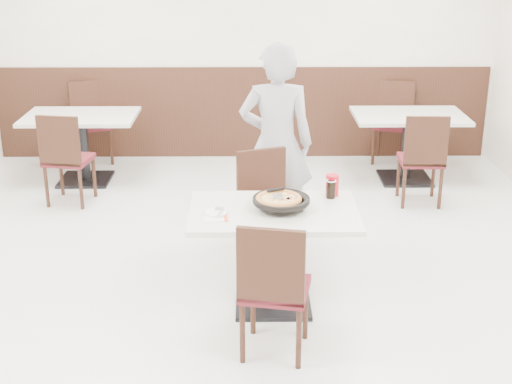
{
  "coord_description": "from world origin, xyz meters",
  "views": [
    {
      "loc": [
        0.09,
        -4.94,
        2.61
      ],
      "look_at": [
        0.13,
        -0.3,
        0.91
      ],
      "focal_mm": 50.0,
      "sensor_mm": 36.0,
      "label": 1
    }
  ],
  "objects_px": {
    "side_plate": "(216,213)",
    "cola_glass": "(331,190)",
    "pizza_pan": "(281,204)",
    "diner_person": "(276,144)",
    "bg_table_right": "(407,147)",
    "red_cup": "(332,185)",
    "bg_chair_right_far": "(392,123)",
    "bg_chair_left_far": "(92,124)",
    "bg_table_left": "(83,148)",
    "bg_chair_left_near": "(69,158)",
    "bg_chair_right_near": "(421,158)",
    "main_table": "(273,258)",
    "chair_far": "(269,212)",
    "pizza": "(279,201)",
    "chair_near": "(275,286)"
  },
  "relations": [
    {
      "from": "pizza_pan",
      "to": "red_cup",
      "type": "relative_size",
      "value": 2.15
    },
    {
      "from": "bg_table_left",
      "to": "bg_chair_right_far",
      "type": "relative_size",
      "value": 1.26
    },
    {
      "from": "chair_near",
      "to": "bg_chair_right_near",
      "type": "bearing_deg",
      "value": 71.39
    },
    {
      "from": "side_plate",
      "to": "bg_chair_right_near",
      "type": "height_order",
      "value": "bg_chair_right_near"
    },
    {
      "from": "chair_near",
      "to": "bg_chair_left_near",
      "type": "xyz_separation_m",
      "value": [
        -1.98,
        2.77,
        0.0
      ]
    },
    {
      "from": "bg_chair_right_far",
      "to": "bg_chair_left_far",
      "type": "bearing_deg",
      "value": 19.1
    },
    {
      "from": "pizza",
      "to": "bg_table_right",
      "type": "relative_size",
      "value": 0.26
    },
    {
      "from": "cola_glass",
      "to": "bg_table_left",
      "type": "xyz_separation_m",
      "value": [
        -2.43,
        2.56,
        -0.44
      ]
    },
    {
      "from": "pizza",
      "to": "diner_person",
      "type": "distance_m",
      "value": 1.2
    },
    {
      "from": "bg_chair_left_far",
      "to": "bg_table_left",
      "type": "bearing_deg",
      "value": 72.27
    },
    {
      "from": "main_table",
      "to": "bg_table_right",
      "type": "xyz_separation_m",
      "value": [
        1.56,
        2.81,
        0.0
      ]
    },
    {
      "from": "cola_glass",
      "to": "bg_table_right",
      "type": "bearing_deg",
      "value": 66.23
    },
    {
      "from": "pizza",
      "to": "bg_chair_right_far",
      "type": "xyz_separation_m",
      "value": [
        1.49,
        3.45,
        -0.34
      ]
    },
    {
      "from": "chair_far",
      "to": "bg_chair_left_near",
      "type": "bearing_deg",
      "value": -56.73
    },
    {
      "from": "diner_person",
      "to": "main_table",
      "type": "bearing_deg",
      "value": 88.33
    },
    {
      "from": "red_cup",
      "to": "bg_chair_right_near",
      "type": "xyz_separation_m",
      "value": [
        1.1,
        1.8,
        -0.35
      ]
    },
    {
      "from": "bg_chair_left_far",
      "to": "bg_table_right",
      "type": "bearing_deg",
      "value": 148.12
    },
    {
      "from": "bg_table_right",
      "to": "bg_chair_right_near",
      "type": "xyz_separation_m",
      "value": [
        -0.01,
        -0.71,
        0.1
      ]
    },
    {
      "from": "chair_near",
      "to": "bg_table_left",
      "type": "distance_m",
      "value": 3.97
    },
    {
      "from": "bg_chair_left_near",
      "to": "bg_chair_left_far",
      "type": "distance_m",
      "value": 1.35
    },
    {
      "from": "main_table",
      "to": "bg_table_right",
      "type": "distance_m",
      "value": 3.21
    },
    {
      "from": "pizza_pan",
      "to": "diner_person",
      "type": "height_order",
      "value": "diner_person"
    },
    {
      "from": "bg_table_left",
      "to": "bg_table_right",
      "type": "relative_size",
      "value": 1.0
    },
    {
      "from": "side_plate",
      "to": "cola_glass",
      "type": "distance_m",
      "value": 0.89
    },
    {
      "from": "bg_chair_left_near",
      "to": "bg_table_left",
      "type": "bearing_deg",
      "value": 100.03
    },
    {
      "from": "cola_glass",
      "to": "bg_chair_right_near",
      "type": "bearing_deg",
      "value": 59.01
    },
    {
      "from": "pizza_pan",
      "to": "cola_glass",
      "type": "height_order",
      "value": "cola_glass"
    },
    {
      "from": "main_table",
      "to": "bg_chair_right_far",
      "type": "bearing_deg",
      "value": 66.34
    },
    {
      "from": "red_cup",
      "to": "diner_person",
      "type": "xyz_separation_m",
      "value": [
        -0.39,
        0.91,
        0.05
      ]
    },
    {
      "from": "red_cup",
      "to": "bg_chair_left_far",
      "type": "bearing_deg",
      "value": 127.9
    },
    {
      "from": "side_plate",
      "to": "bg_chair_left_near",
      "type": "distance_m",
      "value": 2.74
    },
    {
      "from": "bg_chair_left_far",
      "to": "bg_chair_right_near",
      "type": "height_order",
      "value": "same"
    },
    {
      "from": "diner_person",
      "to": "red_cup",
      "type": "bearing_deg",
      "value": 114.13
    },
    {
      "from": "bg_table_right",
      "to": "red_cup",
      "type": "bearing_deg",
      "value": -113.96
    },
    {
      "from": "chair_near",
      "to": "bg_chair_left_far",
      "type": "height_order",
      "value": "same"
    },
    {
      "from": "pizza",
      "to": "bg_table_right",
      "type": "bearing_deg",
      "value": 61.32
    },
    {
      "from": "diner_person",
      "to": "bg_chair_right_far",
      "type": "relative_size",
      "value": 1.85
    },
    {
      "from": "pizza_pan",
      "to": "bg_chair_left_far",
      "type": "distance_m",
      "value": 4.07
    },
    {
      "from": "bg_chair_right_far",
      "to": "cola_glass",
      "type": "bearing_deg",
      "value": 90.84
    },
    {
      "from": "main_table",
      "to": "bg_chair_left_far",
      "type": "relative_size",
      "value": 1.26
    },
    {
      "from": "bg_table_left",
      "to": "bg_chair_right_far",
      "type": "distance_m",
      "value": 3.58
    },
    {
      "from": "main_table",
      "to": "side_plate",
      "type": "height_order",
      "value": "side_plate"
    },
    {
      "from": "main_table",
      "to": "diner_person",
      "type": "relative_size",
      "value": 0.68
    },
    {
      "from": "pizza_pan",
      "to": "bg_chair_left_far",
      "type": "height_order",
      "value": "bg_chair_left_far"
    },
    {
      "from": "cola_glass",
      "to": "bg_table_left",
      "type": "relative_size",
      "value": 0.11
    },
    {
      "from": "side_plate",
      "to": "diner_person",
      "type": "bearing_deg",
      "value": 70.01
    },
    {
      "from": "chair_far",
      "to": "bg_table_left",
      "type": "xyz_separation_m",
      "value": [
        -1.99,
        2.15,
        -0.1
      ]
    },
    {
      "from": "chair_far",
      "to": "pizza",
      "type": "xyz_separation_m",
      "value": [
        0.05,
        -0.64,
        0.34
      ]
    },
    {
      "from": "bg_chair_right_near",
      "to": "bg_chair_right_far",
      "type": "xyz_separation_m",
      "value": [
        -0.03,
        1.37,
        0.0
      ]
    },
    {
      "from": "chair_near",
      "to": "cola_glass",
      "type": "height_order",
      "value": "chair_near"
    }
  ]
}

